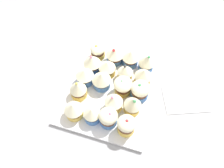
# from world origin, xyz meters

# --- Properties ---
(ground_plane) EXTENTS (1.80, 1.80, 0.03)m
(ground_plane) POSITION_xyz_m (0.00, 0.00, -0.01)
(ground_plane) COLOR #9E9EA3
(baking_tray) EXTENTS (0.32, 0.38, 0.01)m
(baking_tray) POSITION_xyz_m (0.00, 0.00, 0.01)
(baking_tray) COLOR silver
(baking_tray) RESTS_ON ground_plane
(cupcake_0) EXTENTS (0.06, 0.06, 0.08)m
(cupcake_0) POSITION_xyz_m (-0.09, -0.12, 0.05)
(cupcake_0) COLOR #477AC6
(cupcake_0) RESTS_ON baking_tray
(cupcake_1) EXTENTS (0.06, 0.06, 0.07)m
(cupcake_1) POSITION_xyz_m (-0.03, -0.13, 0.05)
(cupcake_1) COLOR #477AC6
(cupcake_1) RESTS_ON baking_tray
(cupcake_2) EXTENTS (0.07, 0.07, 0.07)m
(cupcake_2) POSITION_xyz_m (0.03, -0.12, 0.05)
(cupcake_2) COLOR #477AC6
(cupcake_2) RESTS_ON baking_tray
(cupcake_3) EXTENTS (0.06, 0.06, 0.06)m
(cupcake_3) POSITION_xyz_m (0.10, -0.12, 0.04)
(cupcake_3) COLOR #EFC651
(cupcake_3) RESTS_ON baking_tray
(cupcake_4) EXTENTS (0.06, 0.06, 0.07)m
(cupcake_4) POSITION_xyz_m (-0.10, -0.06, 0.05)
(cupcake_4) COLOR #EFC651
(cupcake_4) RESTS_ON baking_tray
(cupcake_5) EXTENTS (0.06, 0.06, 0.07)m
(cupcake_5) POSITION_xyz_m (-0.03, -0.06, 0.04)
(cupcake_5) COLOR #EFC651
(cupcake_5) RESTS_ON baking_tray
(cupcake_6) EXTENTS (0.06, 0.06, 0.07)m
(cupcake_6) POSITION_xyz_m (0.04, -0.06, 0.05)
(cupcake_6) COLOR #EFC651
(cupcake_6) RESTS_ON baking_tray
(cupcake_7) EXTENTS (0.06, 0.06, 0.08)m
(cupcake_7) POSITION_xyz_m (0.09, -0.06, 0.05)
(cupcake_7) COLOR #477AC6
(cupcake_7) RESTS_ON baking_tray
(cupcake_8) EXTENTS (0.07, 0.07, 0.07)m
(cupcake_8) POSITION_xyz_m (-0.10, -0.00, 0.05)
(cupcake_8) COLOR #477AC6
(cupcake_8) RESTS_ON baking_tray
(cupcake_9) EXTENTS (0.06, 0.06, 0.07)m
(cupcake_9) POSITION_xyz_m (-0.04, 0.00, 0.05)
(cupcake_9) COLOR #EFC651
(cupcake_9) RESTS_ON baking_tray
(cupcake_10) EXTENTS (0.07, 0.07, 0.07)m
(cupcake_10) POSITION_xyz_m (0.04, 0.00, 0.05)
(cupcake_10) COLOR #477AC6
(cupcake_10) RESTS_ON baking_tray
(cupcake_11) EXTENTS (0.06, 0.06, 0.07)m
(cupcake_11) POSITION_xyz_m (0.10, -0.00, 0.05)
(cupcake_11) COLOR #477AC6
(cupcake_11) RESTS_ON baking_tray
(cupcake_12) EXTENTS (0.06, 0.06, 0.08)m
(cupcake_12) POSITION_xyz_m (-0.09, 0.06, 0.05)
(cupcake_12) COLOR #EFC651
(cupcake_12) RESTS_ON baking_tray
(cupcake_13) EXTENTS (0.06, 0.06, 0.07)m
(cupcake_13) POSITION_xyz_m (-0.03, 0.07, 0.05)
(cupcake_13) COLOR #EFC651
(cupcake_13) RESTS_ON baking_tray
(cupcake_14) EXTENTS (0.06, 0.06, 0.08)m
(cupcake_14) POSITION_xyz_m (0.10, 0.06, 0.05)
(cupcake_14) COLOR #EFC651
(cupcake_14) RESTS_ON baking_tray
(cupcake_15) EXTENTS (0.06, 0.06, 0.07)m
(cupcake_15) POSITION_xyz_m (-0.09, 0.13, 0.05)
(cupcake_15) COLOR #EFC651
(cupcake_15) RESTS_ON baking_tray
(cupcake_16) EXTENTS (0.06, 0.06, 0.07)m
(cupcake_16) POSITION_xyz_m (-0.03, 0.13, 0.05)
(cupcake_16) COLOR #477AC6
(cupcake_16) RESTS_ON baking_tray
(cupcake_17) EXTENTS (0.06, 0.06, 0.07)m
(cupcake_17) POSITION_xyz_m (0.03, 0.13, 0.05)
(cupcake_17) COLOR #477AC6
(cupcake_17) RESTS_ON baking_tray
(cupcake_18) EXTENTS (0.06, 0.06, 0.07)m
(cupcake_18) POSITION_xyz_m (0.09, 0.13, 0.05)
(cupcake_18) COLOR #EFC651
(cupcake_18) RESTS_ON baking_tray
(napkin) EXTENTS (0.20, 0.19, 0.01)m
(napkin) POSITION_xyz_m (-0.25, -0.06, 0.00)
(napkin) COLOR white
(napkin) RESTS_ON ground_plane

